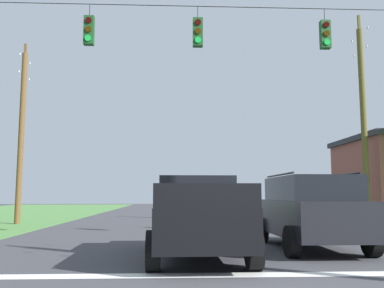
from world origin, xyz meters
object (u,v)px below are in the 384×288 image
(suv_black, at_px, (309,210))
(utility_pole_mid_right, at_px, (364,119))
(distant_car_crossing_white, at_px, (335,205))
(overhead_signal_span, at_px, (207,102))
(pickup_truck, at_px, (197,216))
(utility_pole_near_left, at_px, (21,132))

(suv_black, xyz_separation_m, utility_pole_mid_right, (5.86, 8.90, 4.23))
(distant_car_crossing_white, bearing_deg, utility_pole_mid_right, -98.94)
(overhead_signal_span, distance_m, suv_black, 4.58)
(pickup_truck, relative_size, utility_pole_mid_right, 0.50)
(pickup_truck, distance_m, utility_pole_near_left, 14.46)
(overhead_signal_span, bearing_deg, pickup_truck, -100.06)
(suv_black, bearing_deg, utility_pole_mid_right, 56.64)
(distant_car_crossing_white, bearing_deg, pickup_truck, -120.51)
(pickup_truck, xyz_separation_m, distant_car_crossing_white, (10.18, 17.27, -0.18))
(overhead_signal_span, height_order, distant_car_crossing_white, overhead_signal_span)
(suv_black, xyz_separation_m, utility_pole_near_left, (-11.56, 9.92, 3.61))
(overhead_signal_span, xyz_separation_m, distant_car_crossing_white, (9.68, 14.48, -3.65))
(distant_car_crossing_white, xyz_separation_m, utility_pole_near_left, (-18.54, -6.07, 3.89))
(pickup_truck, xyz_separation_m, utility_pole_mid_right, (9.06, 10.18, 4.33))
(overhead_signal_span, height_order, pickup_truck, overhead_signal_span)
(suv_black, height_order, utility_pole_mid_right, utility_pole_mid_right)
(suv_black, distance_m, distant_car_crossing_white, 17.45)
(utility_pole_mid_right, bearing_deg, overhead_signal_span, -139.21)
(overhead_signal_span, distance_m, utility_pole_near_left, 12.21)
(overhead_signal_span, bearing_deg, utility_pole_near_left, 136.47)
(suv_black, height_order, utility_pole_near_left, utility_pole_near_left)
(utility_pole_mid_right, bearing_deg, distant_car_crossing_white, 81.06)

